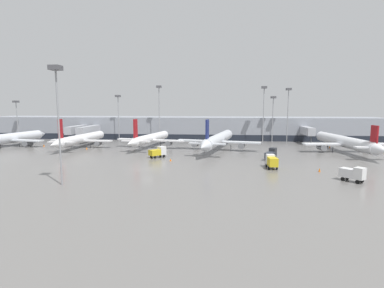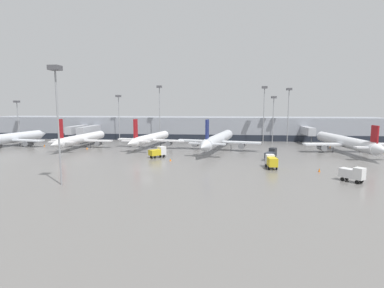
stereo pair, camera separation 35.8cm
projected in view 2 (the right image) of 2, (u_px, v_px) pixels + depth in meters
The scene contains 23 objects.
ground_plane at pixel (146, 169), 65.30m from camera, with size 320.00×320.00×0.00m, color slate.
terminal_building at pixel (181, 128), 125.77m from camera, with size 160.00×31.80×9.00m.
parked_jet_0 at pixel (345, 142), 88.53m from camera, with size 24.81×40.32×8.88m.
parked_jet_1 at pixel (82, 139), 98.71m from camera, with size 20.82×34.50×9.89m.
parked_jet_2 at pixel (218, 140), 92.71m from camera, with size 26.10×40.21×10.13m.
parked_jet_3 at pixel (11, 138), 101.95m from camera, with size 24.49×32.97×10.23m.
parked_jet_4 at pixel (151, 138), 97.69m from camera, with size 22.97×31.71×9.84m.
service_truck_0 at pixel (271, 161), 65.83m from camera, with size 2.10×4.73×2.88m.
service_truck_1 at pixel (271, 154), 76.52m from camera, with size 3.87×5.59×2.87m.
service_truck_2 at pixel (158, 152), 79.63m from camera, with size 4.59×4.52×2.84m.
service_truck_3 at pixel (353, 173), 54.10m from camera, with size 4.01×4.31×2.83m.
traffic_cone_0 at pixel (319, 170), 62.46m from camera, with size 0.43×0.43×0.80m.
traffic_cone_1 at pixel (44, 145), 101.39m from camera, with size 0.48×0.48×0.75m.
traffic_cone_2 at pixel (87, 148), 94.95m from camera, with size 0.51×0.51×0.64m.
traffic_cone_3 at pixel (170, 160), 74.77m from camera, with size 0.51×0.51×0.62m.
traffic_cone_4 at pixel (330, 147), 97.66m from camera, with size 0.36×0.36×0.76m.
apron_light_mast_0 at pixel (274, 106), 110.22m from camera, with size 1.80×1.80×17.16m.
apron_light_mast_1 at pixel (17, 108), 118.77m from camera, with size 1.80×1.80×15.69m.
apron_light_mast_2 at pixel (159, 98), 112.78m from camera, with size 1.80×1.80×21.16m.
apron_light_mast_3 at pixel (264, 99), 107.91m from camera, with size 1.80×1.80×20.64m.
apron_light_mast_4 at pixel (289, 100), 107.85m from camera, with size 1.80×1.80×20.00m.
apron_light_mast_5 at pixel (119, 105), 116.26m from camera, with size 1.80×1.80×17.78m.
apron_light_mast_6 at pixel (56, 93), 50.34m from camera, with size 1.80×1.80×20.42m.
Camera 2 is at (15.79, -62.87, 13.81)m, focal length 28.00 mm.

